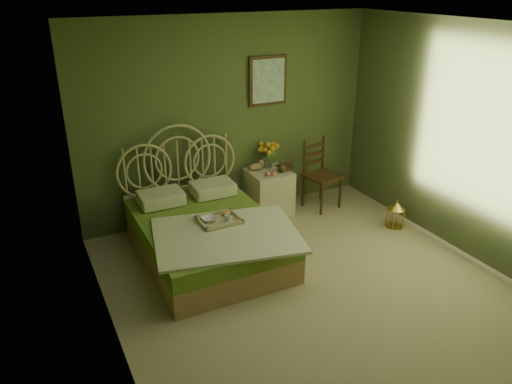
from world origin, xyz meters
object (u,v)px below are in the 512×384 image
bed (206,233)px  nightstand (269,187)px  birdcage (396,215)px  chair (319,169)px

bed → nightstand: size_ratio=2.10×
bed → birdcage: size_ratio=6.31×
nightstand → chair: (0.72, -0.13, 0.17)m
nightstand → chair: bearing=-10.4°
bed → nightstand: bearing=32.1°
bed → nightstand: bed is taller
nightstand → birdcage: size_ratio=3.00×
bed → chair: bed is taller
chair → birdcage: (0.52, -1.02, -0.37)m
bed → birdcage: 2.49m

